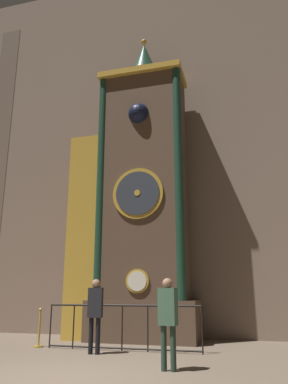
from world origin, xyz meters
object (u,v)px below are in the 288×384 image
at_px(clock_tower, 134,201).
at_px(visitor_near, 95,308).
at_px(visitor_far, 168,314).
at_px(stanchion_post, 39,334).

distance_m(clock_tower, visitor_near, 4.20).
bearing_deg(clock_tower, visitor_far, -64.41).
bearing_deg(stanchion_post, visitor_far, -28.44).
height_order(clock_tower, visitor_far, clock_tower).
xyz_separation_m(visitor_near, visitor_far, (2.11, -1.46, -0.04)).
xyz_separation_m(clock_tower, visitor_far, (1.96, -4.09, -3.30)).
relative_size(clock_tower, visitor_near, 6.07).
bearing_deg(visitor_far, clock_tower, 123.67).
xyz_separation_m(visitor_near, stanchion_post, (-1.90, 0.71, -0.72)).
distance_m(visitor_far, stanchion_post, 4.61).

